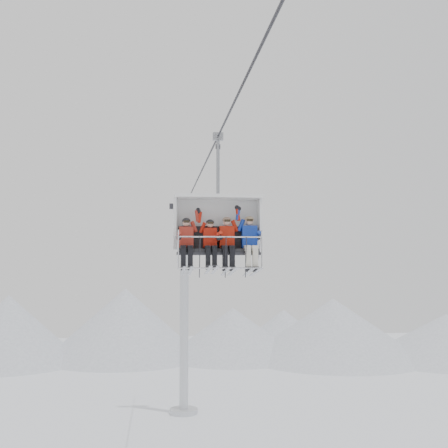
{
  "coord_description": "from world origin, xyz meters",
  "views": [
    {
      "loc": [
        -1.73,
        -14.63,
        9.59
      ],
      "look_at": [
        0.0,
        0.0,
        10.62
      ],
      "focal_mm": 45.0,
      "sensor_mm": 36.0,
      "label": 1
    }
  ],
  "objects": [
    {
      "name": "chairlift_carrier",
      "position": [
        0.0,
        1.65,
        10.71
      ],
      "size": [
        2.54,
        1.17,
        3.98
      ],
      "color": "black",
      "rests_on": "haul_cable"
    },
    {
      "name": "skier_center_left",
      "position": [
        -0.24,
        1.33,
        10.19
      ],
      "size": [
        0.39,
        1.69,
        1.56
      ],
      "color": "#B31A0B",
      "rests_on": "chairlift_carrier"
    },
    {
      "name": "lift_tower_right",
      "position": [
        0.0,
        22.0,
        5.78
      ],
      "size": [
        2.0,
        1.8,
        13.48
      ],
      "color": "silver",
      "rests_on": "ground"
    },
    {
      "name": "skier_far_left",
      "position": [
        -0.92,
        1.34,
        10.21
      ],
      "size": [
        0.41,
        1.69,
        1.62
      ],
      "color": "#AD2B1E",
      "rests_on": "chairlift_carrier"
    },
    {
      "name": "skier_center_right",
      "position": [
        0.25,
        1.34,
        10.23
      ],
      "size": [
        0.42,
        1.69,
        1.68
      ],
      "color": "#B31E0C",
      "rests_on": "chairlift_carrier"
    },
    {
      "name": "ridgeline",
      "position": [
        -1.58,
        42.05,
        2.84
      ],
      "size": [
        72.0,
        21.0,
        7.0
      ],
      "color": "silver",
      "rests_on": "ground"
    },
    {
      "name": "skier_far_right",
      "position": [
        0.91,
        1.34,
        10.24
      ],
      "size": [
        0.44,
        1.69,
        1.72
      ],
      "color": "#1535A7",
      "rests_on": "chairlift_carrier"
    },
    {
      "name": "haul_cable",
      "position": [
        0.0,
        0.0,
        13.3
      ],
      "size": [
        0.06,
        50.0,
        0.06
      ],
      "primitive_type": "cylinder",
      "rotation": [
        1.57,
        0.0,
        0.0
      ],
      "color": "#2A2A2F",
      "rests_on": "lift_tower_left"
    }
  ]
}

